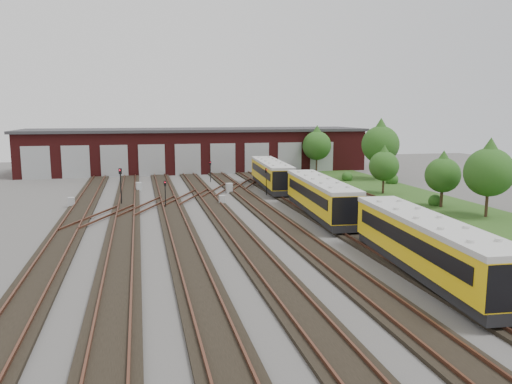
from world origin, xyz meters
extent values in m
plane|color=#43403E|center=(0.00, 0.00, 0.00)|extent=(120.00, 120.00, 0.00)
cube|color=black|center=(-14.00, 0.00, 0.09)|extent=(2.40, 70.00, 0.18)
cube|color=brown|center=(-14.72, 0.00, 0.26)|extent=(0.10, 70.00, 0.15)
cube|color=brown|center=(-13.28, 0.00, 0.26)|extent=(0.10, 70.00, 0.15)
cube|color=black|center=(-10.00, 0.00, 0.09)|extent=(2.40, 70.00, 0.18)
cube|color=brown|center=(-10.72, 0.00, 0.26)|extent=(0.10, 70.00, 0.15)
cube|color=brown|center=(-9.28, 0.00, 0.26)|extent=(0.10, 70.00, 0.15)
cube|color=black|center=(-6.00, 0.00, 0.09)|extent=(2.40, 70.00, 0.18)
cube|color=brown|center=(-6.72, 0.00, 0.26)|extent=(0.10, 70.00, 0.15)
cube|color=brown|center=(-5.28, 0.00, 0.26)|extent=(0.10, 70.00, 0.15)
cube|color=black|center=(-2.00, 0.00, 0.09)|extent=(2.40, 70.00, 0.18)
cube|color=brown|center=(-2.72, 0.00, 0.26)|extent=(0.10, 70.00, 0.15)
cube|color=brown|center=(-1.28, 0.00, 0.26)|extent=(0.10, 70.00, 0.15)
cube|color=black|center=(2.00, 0.00, 0.09)|extent=(2.40, 70.00, 0.18)
cube|color=brown|center=(1.28, 0.00, 0.26)|extent=(0.10, 70.00, 0.15)
cube|color=brown|center=(2.72, 0.00, 0.26)|extent=(0.10, 70.00, 0.15)
cube|color=black|center=(6.00, 0.00, 0.09)|extent=(2.40, 70.00, 0.18)
cube|color=brown|center=(5.28, 0.00, 0.26)|extent=(0.10, 70.00, 0.15)
cube|color=brown|center=(6.72, 0.00, 0.26)|extent=(0.10, 70.00, 0.15)
cube|color=black|center=(10.00, 0.00, 0.09)|extent=(2.40, 70.00, 0.18)
cube|color=brown|center=(9.28, 0.00, 0.26)|extent=(0.10, 70.00, 0.15)
cube|color=brown|center=(10.72, 0.00, 0.26)|extent=(0.10, 70.00, 0.15)
cube|color=black|center=(14.00, 0.00, 0.09)|extent=(2.40, 70.00, 0.18)
cube|color=brown|center=(13.28, 0.00, 0.26)|extent=(0.10, 70.00, 0.15)
cube|color=brown|center=(14.72, 0.00, 0.26)|extent=(0.10, 70.00, 0.15)
cube|color=brown|center=(-8.00, 10.00, 0.26)|extent=(5.40, 9.62, 0.15)
cube|color=brown|center=(-4.00, 14.00, 0.26)|extent=(5.40, 9.62, 0.15)
cube|color=brown|center=(0.00, 18.00, 0.26)|extent=(5.40, 9.62, 0.15)
cube|color=brown|center=(-12.00, 6.00, 0.26)|extent=(5.40, 9.62, 0.15)
cube|color=brown|center=(4.00, 22.00, 0.26)|extent=(5.40, 9.62, 0.15)
cube|color=#4A1212|center=(0.00, 40.00, 3.00)|extent=(50.00, 12.00, 6.00)
cube|color=#323235|center=(0.00, 40.00, 6.15)|extent=(51.00, 12.50, 0.40)
cube|color=#999D9E|center=(-22.00, 33.98, 2.20)|extent=(3.60, 0.12, 4.40)
cube|color=#999D9E|center=(-17.00, 33.98, 2.20)|extent=(3.60, 0.12, 4.40)
cube|color=#999D9E|center=(-12.00, 33.98, 2.20)|extent=(3.60, 0.12, 4.40)
cube|color=#999D9E|center=(-7.00, 33.98, 2.20)|extent=(3.60, 0.12, 4.40)
cube|color=#999D9E|center=(-2.00, 33.98, 2.20)|extent=(3.60, 0.12, 4.40)
cube|color=#999D9E|center=(3.00, 33.98, 2.20)|extent=(3.60, 0.12, 4.40)
cube|color=#999D9E|center=(8.00, 33.98, 2.20)|extent=(3.60, 0.12, 4.40)
cube|color=#999D9E|center=(13.00, 33.98, 2.20)|extent=(3.60, 0.12, 4.40)
cube|color=#999D9E|center=(18.00, 33.98, 2.20)|extent=(3.60, 0.12, 4.40)
cube|color=#244918|center=(19.00, 10.00, 0.03)|extent=(8.00, 55.00, 0.05)
cube|color=black|center=(6.00, -13.59, 0.61)|extent=(3.24, 14.21, 0.56)
cube|color=#D5A20B|center=(6.00, -13.59, 1.93)|extent=(3.52, 14.23, 2.07)
cube|color=beige|center=(6.00, -13.59, 3.10)|extent=(3.61, 14.24, 0.28)
cube|color=black|center=(4.76, -13.50, 2.16)|extent=(1.01, 12.37, 0.80)
cube|color=black|center=(7.24, -13.69, 2.16)|extent=(1.01, 12.37, 0.80)
cube|color=black|center=(6.00, 2.41, 0.61)|extent=(3.24, 14.21, 0.56)
cube|color=#D5A20B|center=(6.00, 2.41, 1.93)|extent=(3.52, 14.23, 2.07)
cube|color=beige|center=(6.00, 2.41, 3.10)|extent=(3.61, 14.24, 0.28)
cube|color=black|center=(4.76, 2.50, 2.16)|extent=(1.01, 12.37, 0.80)
cube|color=black|center=(7.24, 2.31, 2.16)|extent=(1.01, 12.37, 0.80)
cube|color=black|center=(6.00, 18.41, 0.61)|extent=(3.24, 14.21, 0.56)
cube|color=#D5A20B|center=(6.00, 18.41, 1.93)|extent=(3.52, 14.23, 2.07)
cube|color=beige|center=(6.00, 18.41, 3.10)|extent=(3.61, 14.24, 0.28)
cube|color=black|center=(4.76, 18.50, 2.16)|extent=(1.01, 12.37, 0.80)
cube|color=black|center=(7.24, 18.31, 2.16)|extent=(1.01, 12.37, 0.80)
cylinder|color=black|center=(-10.48, 11.93, 1.51)|extent=(0.11, 0.11, 3.01)
cube|color=black|center=(-10.48, 11.93, 3.28)|extent=(0.30, 0.24, 0.53)
sphere|color=red|center=(-10.48, 11.82, 3.39)|extent=(0.13, 0.13, 0.13)
cylinder|color=black|center=(-6.47, 9.28, 1.07)|extent=(0.09, 0.09, 2.14)
cube|color=black|center=(-6.47, 9.28, 2.36)|extent=(0.23, 0.14, 0.44)
sphere|color=red|center=(-6.47, 9.19, 2.45)|extent=(0.11, 0.11, 0.11)
cylinder|color=black|center=(0.06, 25.96, 1.11)|extent=(0.09, 0.09, 2.22)
cube|color=black|center=(0.06, 25.96, 2.44)|extent=(0.26, 0.20, 0.45)
sphere|color=red|center=(0.06, 25.87, 2.53)|extent=(0.11, 0.11, 0.11)
cylinder|color=black|center=(4.47, 14.61, 1.20)|extent=(0.09, 0.09, 2.41)
cube|color=black|center=(4.47, 14.61, 2.64)|extent=(0.24, 0.15, 0.46)
sphere|color=red|center=(4.47, 14.52, 2.73)|extent=(0.11, 0.11, 0.11)
cube|color=#A8ACAE|center=(-15.00, 11.92, 0.47)|extent=(0.60, 0.51, 0.95)
cube|color=#A8ACAE|center=(-8.84, 20.54, 0.50)|extent=(0.70, 0.63, 1.00)
cube|color=#A8ACAE|center=(-1.09, 10.09, 0.45)|extent=(0.59, 0.52, 0.90)
cube|color=#A8ACAE|center=(0.83, 16.91, 0.54)|extent=(0.72, 0.63, 1.09)
cube|color=#A8ACAE|center=(6.67, 10.15, 0.49)|extent=(0.74, 0.69, 0.99)
cylinder|color=#382619|center=(16.72, 32.65, 1.08)|extent=(0.23, 0.23, 2.17)
sphere|color=#204D16|center=(16.72, 32.65, 3.97)|extent=(4.21, 4.21, 4.21)
cone|color=#204D16|center=(16.72, 32.65, 5.47)|extent=(3.61, 3.61, 3.01)
cylinder|color=#382619|center=(17.06, 12.56, 0.83)|extent=(0.23, 0.23, 1.65)
sphere|color=#204D16|center=(17.06, 12.56, 3.03)|extent=(3.21, 3.21, 3.21)
cone|color=#204D16|center=(17.06, 12.56, 4.17)|extent=(2.75, 2.75, 2.29)
cylinder|color=#382619|center=(22.11, 23.40, 1.26)|extent=(0.26, 0.26, 2.51)
sphere|color=#204D16|center=(22.11, 23.40, 4.61)|extent=(4.88, 4.88, 4.88)
cone|color=#204D16|center=(22.11, 23.40, 6.35)|extent=(4.19, 4.19, 3.49)
cylinder|color=#382619|center=(18.55, 4.02, 0.83)|extent=(0.28, 0.28, 1.66)
sphere|color=#204D16|center=(18.55, 4.02, 3.04)|extent=(3.22, 3.22, 3.22)
cone|color=#204D16|center=(18.55, 4.02, 4.19)|extent=(2.76, 2.76, 2.30)
cylinder|color=#382619|center=(19.65, -0.78, 1.04)|extent=(0.25, 0.25, 2.09)
sphere|color=#204D16|center=(19.65, -0.78, 3.83)|extent=(4.06, 4.06, 4.06)
cone|color=#204D16|center=(19.65, -0.78, 5.28)|extent=(3.48, 3.48, 2.90)
sphere|color=#204D16|center=(18.54, 4.98, 0.62)|extent=(1.24, 1.24, 1.24)
sphere|color=#204D16|center=(17.45, 23.14, 0.70)|extent=(1.40, 1.40, 1.40)
sphere|color=#204D16|center=(21.77, 19.33, 0.78)|extent=(1.57, 1.57, 1.57)
camera|label=1|loc=(-8.68, -36.48, 8.72)|focal=35.00mm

